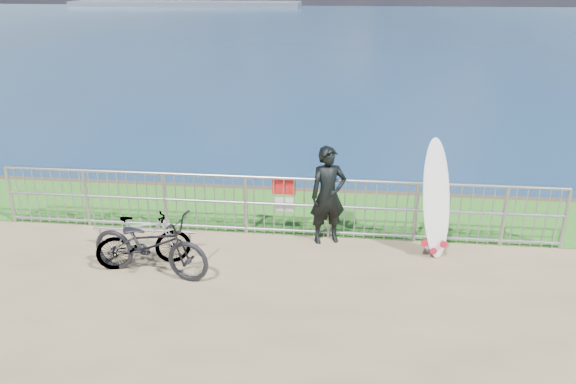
# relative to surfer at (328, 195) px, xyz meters

# --- Properties ---
(grass_strip) EXTENTS (120.00, 120.00, 0.00)m
(grass_strip) POSITION_rel_surfer_xyz_m (-0.98, 1.25, -0.86)
(grass_strip) COLOR #286E1E
(grass_strip) RESTS_ON ground
(seascape) EXTENTS (260.00, 260.00, 5.00)m
(seascape) POSITION_rel_surfer_xyz_m (-44.73, 146.04, -4.90)
(seascape) COLOR brown
(seascape) RESTS_ON ground
(railing) EXTENTS (10.06, 0.10, 1.13)m
(railing) POSITION_rel_surfer_xyz_m (-0.96, 0.15, -0.29)
(railing) COLOR #9A9DA2
(railing) RESTS_ON ground
(surfer) EXTENTS (0.74, 0.60, 1.74)m
(surfer) POSITION_rel_surfer_xyz_m (0.00, 0.00, 0.00)
(surfer) COLOR black
(surfer) RESTS_ON ground
(surfboard) EXTENTS (0.68, 0.65, 2.01)m
(surfboard) POSITION_rel_surfer_xyz_m (1.79, -0.29, 0.05)
(surfboard) COLOR white
(surfboard) RESTS_ON ground
(bicycle_near) EXTENTS (2.08, 1.06, 1.04)m
(bicycle_near) POSITION_rel_surfer_xyz_m (-2.69, -1.49, -0.35)
(bicycle_near) COLOR black
(bicycle_near) RESTS_ON ground
(bicycle_far) EXTENTS (1.54, 0.95, 0.90)m
(bicycle_far) POSITION_rel_surfer_xyz_m (-2.89, -1.25, -0.42)
(bicycle_far) COLOR black
(bicycle_far) RESTS_ON ground
(bike_rack) EXTENTS (1.79, 0.05, 0.37)m
(bike_rack) POSITION_rel_surfer_xyz_m (-3.10, -0.65, -0.56)
(bike_rack) COLOR #9A9DA2
(bike_rack) RESTS_ON ground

